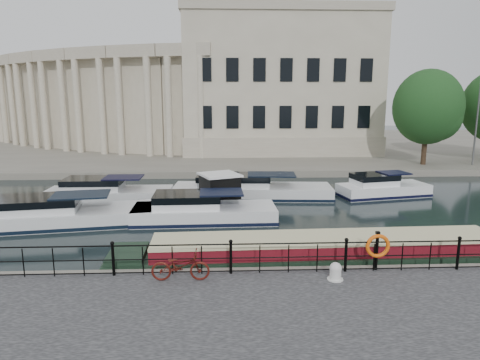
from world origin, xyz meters
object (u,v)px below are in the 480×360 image
life_ring_post (378,247)px  mooring_bollard (335,272)px  bicycle (180,266)px  harbour_hut (220,193)px  narrowboat (325,257)px

life_ring_post → mooring_bollard: bearing=-156.7°
bicycle → harbour_hut: bearing=-5.6°
bicycle → mooring_bollard: 5.16m
bicycle → mooring_bollard: (5.15, -0.18, -0.22)m
mooring_bollard → narrowboat: (0.29, 2.53, -0.47)m
narrowboat → harbour_hut: harbour_hut is taller
mooring_bollard → narrowboat: size_ratio=0.04×
bicycle → harbour_hut: harbour_hut is taller
bicycle → life_ring_post: size_ratio=1.38×
narrowboat → mooring_bollard: bearing=-98.3°
mooring_bollard → life_ring_post: bearing=23.3°
mooring_bollard → harbour_hut: size_ratio=0.17×
bicycle → life_ring_post: 6.83m
bicycle → narrowboat: (5.44, 2.35, -0.69)m
mooring_bollard → narrowboat: narrowboat is taller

